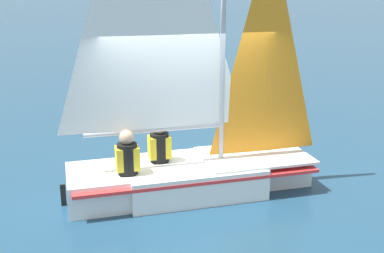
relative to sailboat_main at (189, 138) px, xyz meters
The scene contains 4 objects.
ground_plane 0.90m from the sailboat_main, 158.56° to the right, with size 260.00×260.00×0.00m, color navy.
sailboat_main is the anchor object (origin of this frame).
sailor_helm 0.54m from the sailboat_main, ahead, with size 0.41×0.39×1.16m.
sailor_crew 1.05m from the sailboat_main, 31.76° to the left, with size 0.41×0.39×1.16m.
Camera 1 is at (-0.75, 7.09, 3.23)m, focal length 45.00 mm.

